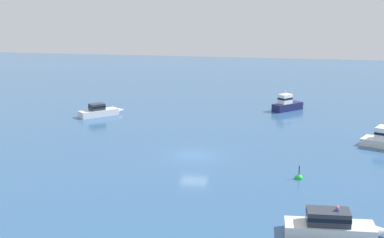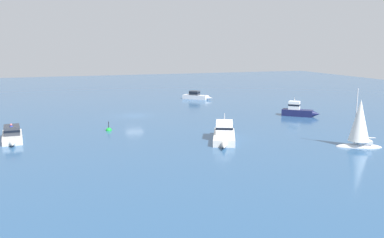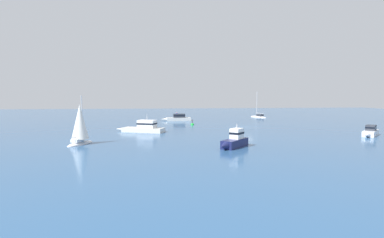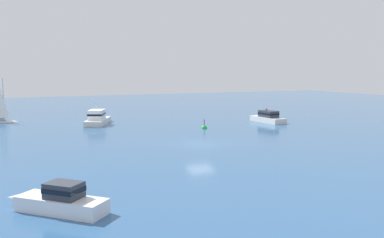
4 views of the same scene
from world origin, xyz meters
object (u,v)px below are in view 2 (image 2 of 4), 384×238
Objects in this scene: motor_cruiser_1 at (196,96)px; launch_1 at (298,111)px; ketch at (360,126)px; channel_buoy at (109,130)px; launch at (12,135)px; motor_cruiser at (224,133)px.

launch_1 reaches higher than motor_cruiser_1.
motor_cruiser_1 is at bearing -62.02° from ketch.
motor_cruiser_1 is 31.10m from channel_buoy.
launch reaches higher than motor_cruiser_1.
channel_buoy is at bearing -135.08° from launch_1.
motor_cruiser reaches higher than channel_buoy.
launch_1 reaches higher than launch.
launch_1 is 27.44m from channel_buoy.
launch_1 is at bearing 147.01° from motor_cruiser.
launch_1 is 3.23× the size of channel_buoy.
launch_1 is (3.66, -38.01, 0.12)m from launch.
launch_1 is at bearing 91.72° from launch.
ketch is at bearing -40.90° from motor_cruiser_1.
ketch reaches higher than channel_buoy.
channel_buoy is at bearing 97.38° from launch.
motor_cruiser_1 reaches higher than channel_buoy.
motor_cruiser_1 is 40.74m from ketch.
motor_cruiser_1 is (33.29, -8.55, -0.15)m from motor_cruiser.
launch is 4.75× the size of channel_buoy.
motor_cruiser is 1.66× the size of motor_cruiser_1.
ketch is at bearing -125.93° from channel_buoy.
launch is 36.46m from ketch.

